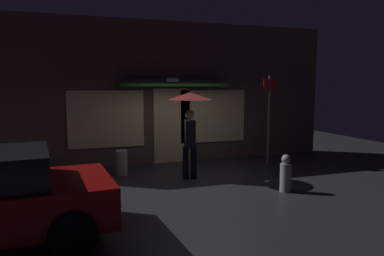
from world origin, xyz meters
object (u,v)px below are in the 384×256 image
Objects in this scene: person_with_umbrella at (190,112)px; fire_hydrant at (286,174)px; street_sign_post at (269,115)px; sidewalk_bollard at (122,163)px.

person_with_umbrella is 2.66m from fire_hydrant.
street_sign_post is 4.35m from sidewalk_bollard.
street_sign_post is 2.89m from fire_hydrant.
sidewalk_bollard is at bearing -107.88° from person_with_umbrella.
street_sign_post is at bearing -1.91° from sidewalk_bollard.
fire_hydrant is at bearing 56.35° from person_with_umbrella.
sidewalk_bollard is at bearing 178.09° from street_sign_post.
person_with_umbrella reaches higher than sidewalk_bollard.
person_with_umbrella is at bearing 133.52° from fire_hydrant.
person_with_umbrella is at bearing -30.71° from sidewalk_bollard.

